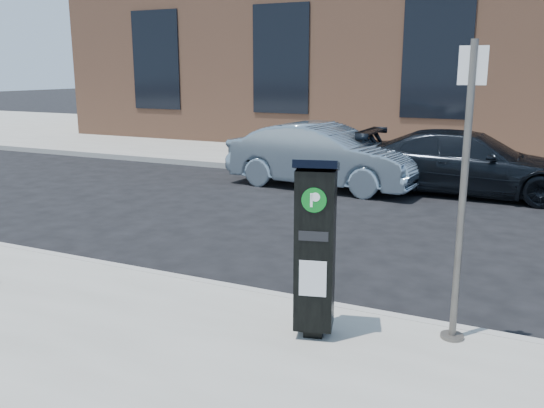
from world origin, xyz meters
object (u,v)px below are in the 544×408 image
Objects in this scene: car_dark at (469,163)px; sign_pole at (463,198)px; parking_kiosk at (315,247)px; car_silver at (324,156)px.

sign_pole is at bearing -173.53° from car_dark.
parking_kiosk is at bearing -163.54° from sign_pole.
parking_kiosk is at bearing -155.09° from car_silver.
car_dark is (0.39, 8.21, -0.36)m from parking_kiosk.
parking_kiosk is at bearing 177.53° from car_dark.
parking_kiosk is 8.22m from car_dark.
car_dark is at bearing 72.42° from parking_kiosk.
car_silver is (-2.72, 7.52, -0.31)m from parking_kiosk.
parking_kiosk is 8.00m from car_silver.
car_silver is 0.95× the size of car_dark.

